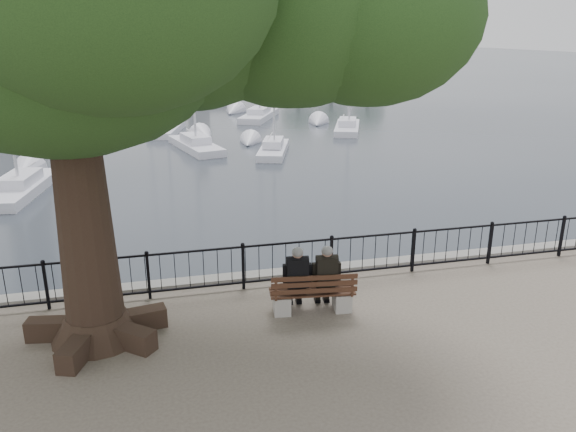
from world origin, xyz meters
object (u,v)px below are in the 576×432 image
object	(u,v)px
bench	(313,298)
lion_monument	(197,76)
person_right	(325,279)
person_left	(297,281)

from	to	relation	value
bench	lion_monument	world-z (taller)	lion_monument
bench	person_right	bearing A→B (deg)	13.21
person_right	lion_monument	xyz separation A→B (m)	(1.55, 48.76, 0.43)
person_right	person_left	bearing A→B (deg)	173.19
person_left	lion_monument	bearing A→B (deg)	87.50
person_left	lion_monument	distance (m)	48.74
lion_monument	person_right	bearing A→B (deg)	-91.82
bench	person_left	bearing A→B (deg)	155.79
bench	person_left	world-z (taller)	person_left
person_right	bench	bearing A→B (deg)	-166.79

